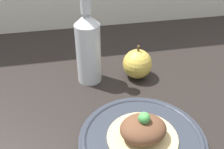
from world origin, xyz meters
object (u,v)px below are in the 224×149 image
plated_food (143,130)px  cider_bottle (88,46)px  plate (142,140)px  apple (137,64)px

plated_food → cider_bottle: (-7.51, 25.22, 6.56)cm
plate → apple: 24.88cm
plate → plated_food: plated_food is taller
plate → cider_bottle: (-7.51, 25.22, 9.44)cm
plate → apple: apple is taller
plate → cider_bottle: bearing=106.6°
plated_food → apple: (5.72, 24.03, 0.10)cm
plate → cider_bottle: 27.95cm
apple → cider_bottle: bearing=174.9°
plated_food → apple: 24.71cm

